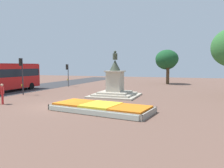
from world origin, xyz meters
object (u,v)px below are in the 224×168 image
(flower_planter, at_px, (100,108))
(statue_monument, at_px, (115,86))
(city_bus, at_px, (5,76))
(traffic_light_mid_block, at_px, (22,70))
(pedestrian_with_handbag, at_px, (2,92))
(traffic_light_far_corner, at_px, (68,71))

(flower_planter, distance_m, statue_monument, 7.47)
(flower_planter, height_order, city_bus, city_bus)
(flower_planter, relative_size, traffic_light_mid_block, 1.89)
(traffic_light_mid_block, height_order, city_bus, traffic_light_mid_block)
(pedestrian_with_handbag, bearing_deg, traffic_light_far_corner, 100.70)
(pedestrian_with_handbag, bearing_deg, flower_planter, 1.16)
(traffic_light_mid_block, distance_m, traffic_light_far_corner, 9.69)
(flower_planter, relative_size, pedestrian_with_handbag, 4.42)
(statue_monument, bearing_deg, flower_planter, -79.05)
(city_bus, bearing_deg, traffic_light_mid_block, -22.45)
(traffic_light_mid_block, bearing_deg, city_bus, 157.55)
(traffic_light_far_corner, bearing_deg, statue_monument, -36.28)
(statue_monument, xyz_separation_m, traffic_light_mid_block, (-9.84, -2.31, 1.69))
(traffic_light_far_corner, relative_size, city_bus, 0.35)
(flower_planter, bearing_deg, statue_monument, 100.95)
(statue_monument, bearing_deg, traffic_light_far_corner, 143.72)
(flower_planter, distance_m, traffic_light_far_corner, 18.72)
(traffic_light_far_corner, distance_m, pedestrian_with_handbag, 15.16)
(traffic_light_far_corner, height_order, city_bus, city_bus)
(flower_planter, height_order, statue_monument, statue_monument)
(flower_planter, relative_size, statue_monument, 1.59)
(flower_planter, height_order, traffic_light_far_corner, traffic_light_far_corner)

